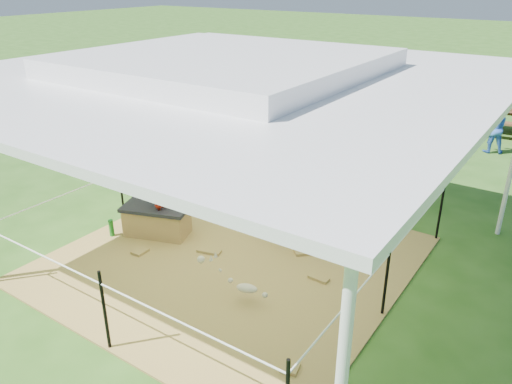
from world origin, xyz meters
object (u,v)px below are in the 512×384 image
Objects in this scene: straw_bale at (157,221)px; foal at (247,286)px; picnic_table_near at (490,118)px; woman at (158,176)px; pony at (294,217)px; green_bottle at (111,228)px; distant_person at (494,128)px.

foal is at bearing -17.01° from straw_bale.
picnic_table_near is at bearing 70.52° from straw_bale.
woman reaches higher than pony.
picnic_table_near is (3.68, 9.29, 0.21)m from green_bottle.
foal is (0.28, -1.60, -0.22)m from pony.
straw_bale is 1.18× the size of foal.
pony is at bearing 82.60° from foal.
straw_bale is 8.02m from distant_person.
green_bottle is 2.83m from pony.
distant_person is (3.38, 7.22, -0.46)m from woman.
woman is 7.98m from distant_person.
woman is 2.11m from pony.
distant_person is at bearing 64.23° from straw_bale.
picnic_table_near is at bearing -97.76° from distant_person.
distant_person is (1.30, 7.88, 0.32)m from foal.
picnic_table_near reaches higher than foal.
picnic_table_near reaches higher than straw_bale.
foal reaches higher than straw_bale.
straw_bale is at bearing -116.39° from picnic_table_near.
straw_bale is 0.84× the size of distant_person.
woman reaches higher than picnic_table_near.
green_bottle is 0.33× the size of foal.
distant_person reaches higher than foal.
woman is 1.18m from green_bottle.
foal is (2.18, -0.67, 0.01)m from straw_bale.
woman is at bearing 112.39° from pony.
picnic_table_near reaches higher than green_bottle.
woman is at bearing 34.70° from green_bottle.
straw_bale is 0.83× the size of woman.
distant_person is at bearing 63.44° from foal.
distant_person reaches higher than picnic_table_near.
green_bottle is 9.99m from picnic_table_near.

